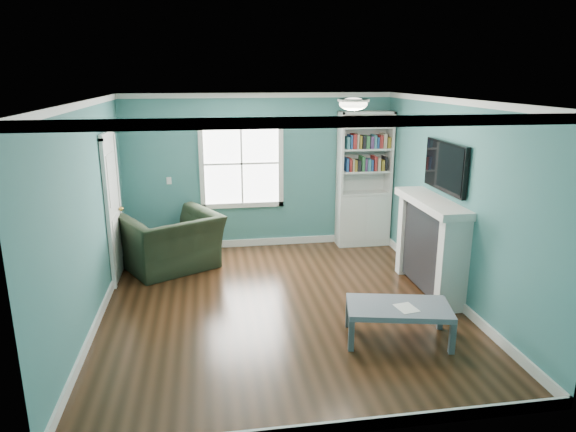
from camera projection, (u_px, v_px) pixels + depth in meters
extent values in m
plane|color=black|center=(281.00, 306.00, 6.61)|extent=(5.00, 5.00, 0.00)
plane|color=teal|center=(260.00, 172.00, 8.64)|extent=(4.50, 0.00, 4.50)
plane|color=teal|center=(329.00, 291.00, 3.88)|extent=(4.50, 0.00, 4.50)
plane|color=teal|center=(88.00, 216.00, 5.92)|extent=(0.00, 5.00, 5.00)
plane|color=teal|center=(454.00, 202.00, 6.61)|extent=(0.00, 5.00, 5.00)
plane|color=white|center=(281.00, 100.00, 5.92)|extent=(5.00, 5.00, 0.00)
cube|color=white|center=(261.00, 242.00, 8.96)|extent=(4.50, 0.03, 0.12)
cube|color=white|center=(325.00, 429.00, 4.23)|extent=(4.50, 0.03, 0.12)
cube|color=white|center=(100.00, 314.00, 6.25)|extent=(0.03, 5.00, 0.12)
cube|color=white|center=(445.00, 291.00, 6.93)|extent=(0.03, 5.00, 0.12)
cube|color=white|center=(259.00, 95.00, 8.29)|extent=(4.50, 0.04, 0.08)
cube|color=white|center=(332.00, 122.00, 3.57)|extent=(4.50, 0.04, 0.08)
cube|color=white|center=(78.00, 105.00, 5.59)|extent=(0.04, 5.00, 0.08)
cube|color=white|center=(461.00, 102.00, 6.27)|extent=(0.04, 5.00, 0.08)
cube|color=white|center=(242.00, 164.00, 8.55)|extent=(1.24, 0.01, 1.34)
cube|color=white|center=(202.00, 165.00, 8.44)|extent=(0.08, 0.06, 1.50)
cube|color=white|center=(281.00, 163.00, 8.64)|extent=(0.08, 0.06, 1.50)
cube|color=white|center=(243.00, 205.00, 8.73)|extent=(1.40, 0.06, 0.08)
cube|color=white|center=(241.00, 121.00, 8.35)|extent=(1.40, 0.06, 0.08)
cube|color=white|center=(242.00, 164.00, 8.54)|extent=(1.24, 0.03, 0.03)
cube|color=white|center=(242.00, 164.00, 8.54)|extent=(0.03, 0.03, 1.34)
cube|color=silver|center=(362.00, 219.00, 8.94)|extent=(0.90, 0.35, 0.90)
cube|color=silver|center=(340.00, 154.00, 8.57)|extent=(0.04, 0.35, 1.40)
cube|color=silver|center=(389.00, 153.00, 8.70)|extent=(0.04, 0.35, 1.40)
cube|color=silver|center=(362.00, 152.00, 8.80)|extent=(0.90, 0.02, 1.40)
cube|color=silver|center=(367.00, 112.00, 8.46)|extent=(0.90, 0.35, 0.04)
cube|color=silver|center=(363.00, 193.00, 8.82)|extent=(0.84, 0.33, 0.03)
cube|color=silver|center=(364.00, 171.00, 8.72)|extent=(0.84, 0.33, 0.03)
cube|color=silver|center=(365.00, 149.00, 8.62)|extent=(0.84, 0.33, 0.03)
cube|color=silver|center=(366.00, 127.00, 8.52)|extent=(0.84, 0.33, 0.03)
cube|color=#264C8C|center=(365.00, 164.00, 8.67)|extent=(0.70, 0.25, 0.22)
cube|color=maroon|center=(366.00, 141.00, 8.57)|extent=(0.70, 0.25, 0.22)
cylinder|color=beige|center=(367.00, 119.00, 8.44)|extent=(0.26, 0.06, 0.26)
cube|color=black|center=(431.00, 249.00, 6.96)|extent=(0.30, 1.20, 1.10)
cube|color=black|center=(429.00, 263.00, 7.01)|extent=(0.22, 0.65, 0.70)
cube|color=silver|center=(453.00, 266.00, 6.32)|extent=(0.36, 0.16, 1.20)
cube|color=silver|center=(411.00, 234.00, 7.59)|extent=(0.36, 0.16, 1.20)
cube|color=silver|center=(432.00, 202.00, 6.78)|extent=(0.44, 1.58, 0.10)
cube|color=black|center=(446.00, 167.00, 6.68)|extent=(0.06, 1.10, 0.65)
cube|color=silver|center=(113.00, 209.00, 7.33)|extent=(0.04, 0.80, 2.05)
cube|color=white|center=(108.00, 217.00, 6.91)|extent=(0.05, 0.08, 2.13)
cube|color=white|center=(119.00, 202.00, 7.76)|extent=(0.05, 0.08, 2.13)
cube|color=white|center=(107.00, 134.00, 7.05)|extent=(0.05, 0.98, 0.08)
sphere|color=#BF8C3F|center=(121.00, 209.00, 7.65)|extent=(0.07, 0.07, 0.07)
ellipsoid|color=white|center=(353.00, 104.00, 6.17)|extent=(0.34, 0.34, 0.15)
cylinder|color=white|center=(353.00, 100.00, 6.16)|extent=(0.38, 0.38, 0.03)
cube|color=white|center=(169.00, 181.00, 8.43)|extent=(0.08, 0.01, 0.12)
imported|color=black|center=(171.00, 232.00, 7.76)|extent=(1.57, 1.38, 1.15)
cube|color=#464E54|center=(351.00, 336.00, 5.51)|extent=(0.07, 0.07, 0.35)
cube|color=#464E54|center=(452.00, 338.00, 5.45)|extent=(0.07, 0.07, 0.35)
cube|color=#464E54|center=(348.00, 313.00, 6.04)|extent=(0.07, 0.07, 0.35)
cube|color=#464E54|center=(440.00, 315.00, 5.98)|extent=(0.07, 0.07, 0.35)
cube|color=slate|center=(399.00, 308.00, 5.69)|extent=(1.24, 0.85, 0.06)
cube|color=white|center=(406.00, 308.00, 5.62)|extent=(0.24, 0.29, 0.00)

